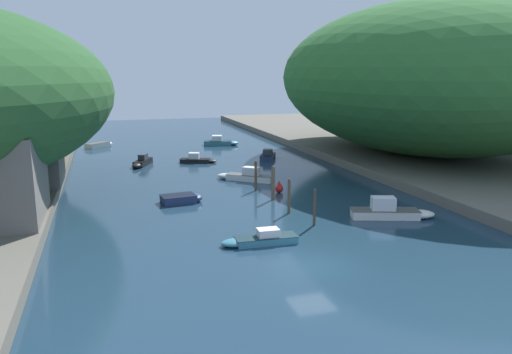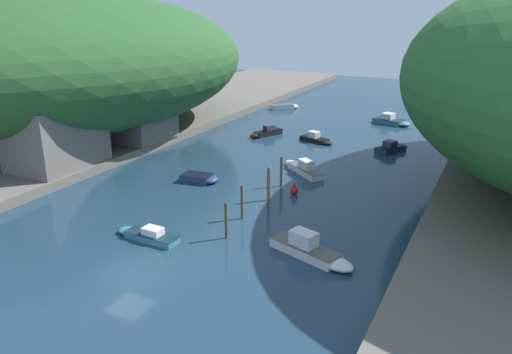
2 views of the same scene
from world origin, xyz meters
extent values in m
plane|color=#1E384C|center=(0.00, 30.00, 0.00)|extent=(130.00, 130.00, 0.00)
cube|color=#666056|center=(26.39, 30.00, 0.46)|extent=(22.00, 120.00, 0.93)
ellipsoid|color=#2D662D|center=(27.49, 29.00, 10.27)|extent=(33.52, 46.92, 18.69)
cube|color=slate|center=(-18.25, 23.95, 2.74)|extent=(6.19, 6.99, 3.63)
pyramid|color=#4C4C51|center=(-18.25, 23.95, 5.24)|extent=(6.68, 7.54, 1.36)
cube|color=black|center=(-6.93, 35.40, 0.31)|extent=(2.66, 4.07, 0.63)
ellipsoid|color=black|center=(-7.71, 33.60, 0.31)|extent=(1.82, 2.25, 0.63)
cube|color=black|center=(-6.93, 35.40, 0.64)|extent=(2.72, 4.16, 0.03)
cube|color=#333842|center=(-6.88, 35.51, 0.98)|extent=(1.31, 1.59, 0.70)
cube|color=teal|center=(5.45, 49.07, 0.33)|extent=(4.60, 3.22, 0.66)
ellipsoid|color=teal|center=(7.46, 48.51, 0.33)|extent=(2.56, 2.56, 0.66)
cube|color=#132A33|center=(5.45, 49.07, 0.67)|extent=(4.70, 3.28, 0.03)
cube|color=silver|center=(5.32, 49.10, 1.07)|extent=(1.82, 1.86, 0.83)
cube|color=silver|center=(9.19, 7.22, 0.32)|extent=(5.34, 3.12, 0.63)
ellipsoid|color=silver|center=(11.60, 6.42, 0.32)|extent=(2.90, 2.24, 0.63)
cube|color=#504E4A|center=(9.19, 7.22, 0.65)|extent=(5.45, 3.18, 0.03)
cube|color=silver|center=(9.03, 7.27, 1.14)|extent=(2.04, 1.62, 1.02)
cube|color=navy|center=(8.80, 34.80, 0.31)|extent=(3.03, 4.00, 0.62)
ellipsoid|color=navy|center=(9.57, 36.45, 0.31)|extent=(2.18, 2.31, 0.62)
cube|color=black|center=(8.80, 34.80, 0.63)|extent=(3.09, 4.08, 0.03)
cube|color=#333842|center=(8.75, 34.69, 0.97)|extent=(1.58, 1.64, 0.70)
cube|color=black|center=(-0.58, 35.29, 0.22)|extent=(3.89, 2.58, 0.44)
ellipsoid|color=black|center=(1.13, 34.69, 0.22)|extent=(2.17, 1.91, 0.44)
cube|color=black|center=(-0.58, 35.29, 0.46)|extent=(3.97, 2.63, 0.03)
cube|color=silver|center=(-0.68, 35.33, 0.83)|extent=(1.53, 1.38, 0.78)
cube|color=silver|center=(-12.26, 51.82, 0.34)|extent=(3.69, 3.62, 0.69)
ellipsoid|color=silver|center=(-10.95, 53.08, 0.34)|extent=(2.32, 2.31, 0.69)
cube|color=#504E4A|center=(-12.26, 51.82, 0.70)|extent=(3.76, 3.69, 0.03)
cube|color=navy|center=(-5.43, 16.40, 0.33)|extent=(3.03, 2.21, 0.65)
ellipsoid|color=navy|center=(-4.03, 16.58, 0.33)|extent=(1.62, 1.94, 0.65)
cube|color=black|center=(-5.43, 16.40, 0.67)|extent=(3.09, 2.26, 0.03)
cube|color=white|center=(2.98, 23.09, 0.30)|extent=(4.71, 4.10, 0.60)
ellipsoid|color=white|center=(1.04, 24.60, 0.30)|extent=(2.73, 2.53, 0.60)
cube|color=#525252|center=(2.98, 23.09, 0.61)|extent=(4.81, 4.18, 0.03)
cube|color=silver|center=(3.10, 23.00, 1.03)|extent=(1.94, 1.81, 0.86)
cube|color=teal|center=(-1.41, 4.35, 0.23)|extent=(4.09, 1.50, 0.46)
ellipsoid|color=teal|center=(-3.43, 4.42, 0.23)|extent=(2.06, 1.36, 0.46)
cube|color=#132A33|center=(-1.41, 4.35, 0.47)|extent=(4.17, 1.53, 0.03)
cube|color=silver|center=(-1.28, 4.35, 0.72)|extent=(1.45, 1.00, 0.53)
cylinder|color=#4C3D2D|center=(3.18, 7.02, 1.32)|extent=(0.21, 0.21, 2.64)
sphere|color=#4C3D2D|center=(3.18, 7.02, 2.68)|extent=(0.19, 0.19, 0.19)
cylinder|color=brown|center=(2.55, 10.60, 1.34)|extent=(0.23, 0.23, 2.67)
sphere|color=brown|center=(2.55, 10.60, 2.72)|extent=(0.21, 0.21, 0.21)
cylinder|color=brown|center=(2.74, 15.07, 1.42)|extent=(0.32, 0.32, 2.84)
sphere|color=brown|center=(2.74, 15.07, 2.90)|extent=(0.28, 0.28, 0.28)
cylinder|color=brown|center=(2.28, 18.78, 1.36)|extent=(0.25, 0.25, 2.73)
sphere|color=brown|center=(2.28, 18.78, 2.78)|extent=(0.23, 0.23, 0.23)
sphere|color=red|center=(4.15, 17.39, 0.38)|extent=(0.76, 0.76, 0.76)
cone|color=red|center=(4.15, 17.39, 0.95)|extent=(0.38, 0.38, 0.38)
cylinder|color=#282D3D|center=(-16.21, 12.18, 1.35)|extent=(0.13, 0.13, 0.85)
cylinder|color=#282D3D|center=(-16.22, 12.36, 1.35)|extent=(0.13, 0.13, 0.85)
cube|color=#B2231E|center=(-16.21, 12.27, 2.09)|extent=(0.24, 0.39, 0.62)
sphere|color=#9E7051|center=(-16.21, 12.27, 2.51)|extent=(0.22, 0.22, 0.22)
cylinder|color=#282D3D|center=(-17.34, 21.65, 1.35)|extent=(0.13, 0.13, 0.85)
cylinder|color=#282D3D|center=(-17.33, 21.83, 1.35)|extent=(0.13, 0.13, 0.85)
cube|color=#B2231E|center=(-17.34, 21.74, 2.09)|extent=(0.25, 0.39, 0.62)
sphere|color=#9E7051|center=(-17.34, 21.74, 2.51)|extent=(0.22, 0.22, 0.22)
camera|label=1|loc=(-11.19, -25.34, 11.09)|focal=35.00mm
camera|label=2|loc=(19.74, -21.11, 15.96)|focal=35.00mm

